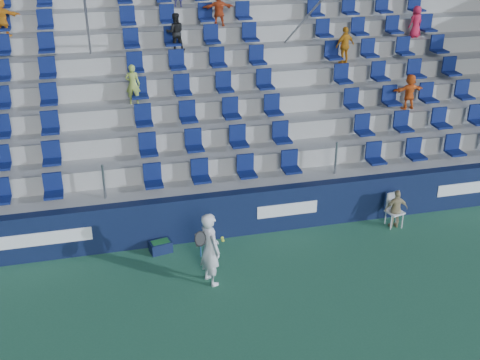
# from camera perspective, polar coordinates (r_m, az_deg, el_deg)

# --- Properties ---
(ground) EXTENTS (70.00, 70.00, 0.00)m
(ground) POSITION_cam_1_polar(r_m,az_deg,el_deg) (13.03, 2.14, -12.07)
(ground) COLOR #2D6B4A
(ground) RESTS_ON ground
(sponsor_wall) EXTENTS (24.00, 0.32, 1.20)m
(sponsor_wall) POSITION_cam_1_polar(r_m,az_deg,el_deg) (15.27, -1.04, -3.26)
(sponsor_wall) COLOR #0F1939
(sponsor_wall) RESTS_ON ground
(grandstand) EXTENTS (24.00, 8.17, 6.63)m
(grandstand) POSITION_cam_1_polar(r_m,az_deg,el_deg) (19.28, -4.51, 7.89)
(grandstand) COLOR #999994
(grandstand) RESTS_ON ground
(tennis_player) EXTENTS (0.71, 0.74, 1.75)m
(tennis_player) POSITION_cam_1_polar(r_m,az_deg,el_deg) (13.34, -2.86, -6.52)
(tennis_player) COLOR silver
(tennis_player) RESTS_ON ground
(line_judge_chair) EXTENTS (0.49, 0.50, 0.91)m
(line_judge_chair) POSITION_cam_1_polar(r_m,az_deg,el_deg) (16.29, 14.35, -2.48)
(line_judge_chair) COLOR white
(line_judge_chair) RESTS_ON ground
(line_judge) EXTENTS (0.64, 0.30, 1.06)m
(line_judge) POSITION_cam_1_polar(r_m,az_deg,el_deg) (16.17, 14.59, -2.68)
(line_judge) COLOR tan
(line_judge) RESTS_ON ground
(ball_bin) EXTENTS (0.58, 0.44, 0.29)m
(ball_bin) POSITION_cam_1_polar(r_m,az_deg,el_deg) (14.90, -7.53, -6.24)
(ball_bin) COLOR #101A3C
(ball_bin) RESTS_ON ground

